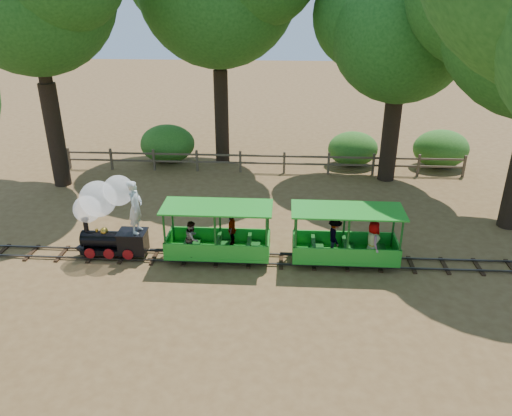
# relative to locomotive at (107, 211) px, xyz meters

# --- Properties ---
(ground) EXTENTS (90.00, 90.00, 0.00)m
(ground) POSITION_rel_locomotive_xyz_m (4.36, -0.07, -1.55)
(ground) COLOR olive
(ground) RESTS_ON ground
(track) EXTENTS (22.00, 1.00, 0.10)m
(track) POSITION_rel_locomotive_xyz_m (4.36, -0.07, -1.48)
(track) COLOR #3F3D3A
(track) RESTS_ON ground
(locomotive) EXTENTS (2.36, 1.11, 2.71)m
(locomotive) POSITION_rel_locomotive_xyz_m (0.00, 0.00, 0.00)
(locomotive) COLOR black
(locomotive) RESTS_ON ground
(carriage_front) EXTENTS (3.32, 1.36, 1.72)m
(carriage_front) POSITION_rel_locomotive_xyz_m (3.33, -0.08, -0.82)
(carriage_front) COLOR green
(carriage_front) RESTS_ON track
(carriage_rear) EXTENTS (3.32, 1.36, 1.72)m
(carriage_rear) POSITION_rel_locomotive_xyz_m (7.36, -0.11, -0.78)
(carriage_rear) COLOR green
(carriage_rear) RESTS_ON track
(oak_ne) EXTENTS (6.98, 6.14, 8.97)m
(oak_ne) POSITION_rel_locomotive_xyz_m (9.83, 7.51, 4.91)
(oak_ne) COLOR #2D2116
(oak_ne) RESTS_ON ground
(fence) EXTENTS (18.10, 0.10, 1.00)m
(fence) POSITION_rel_locomotive_xyz_m (4.36, 7.93, -0.97)
(fence) COLOR brown
(fence) RESTS_ON ground
(shrub_west) EXTENTS (2.38, 1.83, 1.65)m
(shrub_west) POSITION_rel_locomotive_xyz_m (-0.39, 9.23, -0.73)
(shrub_west) COLOR #2D6B1E
(shrub_west) RESTS_ON ground
(shrub_mid_w) EXTENTS (2.61, 2.01, 1.81)m
(shrub_mid_w) POSITION_rel_locomotive_xyz_m (-0.26, 9.23, -0.64)
(shrub_mid_w) COLOR #2D6B1E
(shrub_mid_w) RESTS_ON ground
(shrub_mid_e) EXTENTS (2.34, 1.80, 1.62)m
(shrub_mid_e) POSITION_rel_locomotive_xyz_m (8.57, 9.23, -0.74)
(shrub_mid_e) COLOR #2D6B1E
(shrub_mid_e) RESTS_ON ground
(shrub_east) EXTENTS (2.56, 1.97, 1.77)m
(shrub_east) POSITION_rel_locomotive_xyz_m (12.64, 9.23, -0.66)
(shrub_east) COLOR #2D6B1E
(shrub_east) RESTS_ON ground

